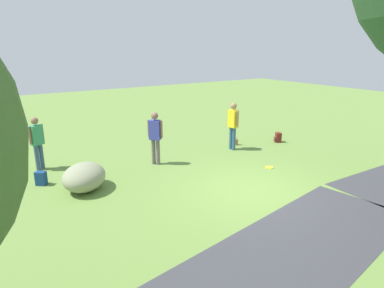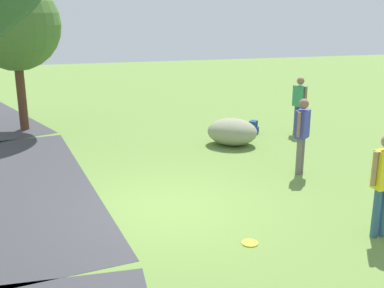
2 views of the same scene
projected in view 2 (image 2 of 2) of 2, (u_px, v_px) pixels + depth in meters
The scene contains 9 objects.
ground_plane at pixel (164, 209), 9.22m from camera, with size 48.00×48.00×0.00m, color olive.
footpath_segment_mid at pixel (33, 185), 10.42m from camera, with size 8.27×3.58×0.01m.
young_tree_near_path at pixel (14, 25), 14.15m from camera, with size 2.73×2.73×4.58m.
lawn_boulder at pixel (232, 132), 13.32m from camera, with size 1.71×1.79×0.74m.
woman_with_handbag at pixel (384, 178), 7.86m from camera, with size 0.27×0.52×1.81m.
man_near_boulder at pixel (302, 130), 10.88m from camera, with size 0.42×0.43×1.77m.
passerby_on_path at pixel (299, 101), 14.39m from camera, with size 0.48×0.37×1.71m.
backpack_by_boulder at pixel (253, 128), 14.48m from camera, with size 0.35×0.35×0.40m.
frisbee_on_grass at pixel (250, 243), 7.90m from camera, with size 0.28×0.28×0.02m.
Camera 2 is at (-8.35, 1.58, 3.84)m, focal length 44.44 mm.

